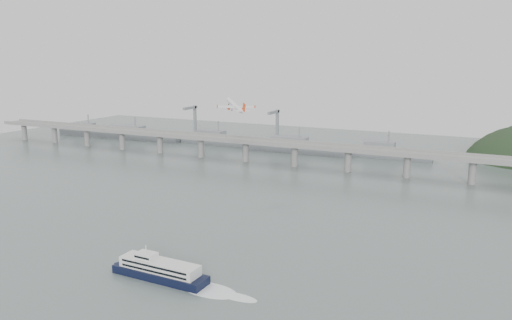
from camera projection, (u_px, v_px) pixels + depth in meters
The scene contains 5 objects.
ground at pixel (212, 244), 268.45m from camera, with size 900.00×900.00×0.00m, color slate.
bridge at pixel (325, 150), 442.05m from camera, with size 800.00×22.00×23.90m.
distant_fleet at pixel (212, 140), 566.84m from camera, with size 453.00×60.90×40.00m.
ferry at pixel (160, 270), 226.58m from camera, with size 77.54×14.27×14.63m.
airliner at pixel (235, 106), 363.45m from camera, with size 28.39×27.09×11.65m.
Camera 1 is at (130.43, -218.65, 99.36)m, focal length 35.00 mm.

